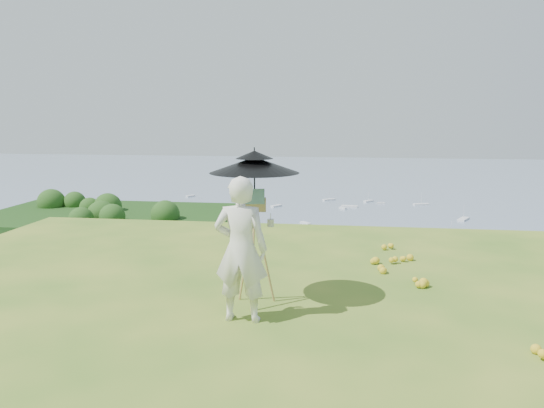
# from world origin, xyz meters

# --- Properties ---
(ground) EXTENTS (14.00, 14.00, 0.00)m
(ground) POSITION_xyz_m (0.00, 0.00, 0.00)
(ground) COLOR #427120
(ground) RESTS_ON ground
(shoreline_tier) EXTENTS (170.00, 28.00, 8.00)m
(shoreline_tier) POSITION_xyz_m (0.00, 75.00, -36.00)
(shoreline_tier) COLOR #6B6655
(shoreline_tier) RESTS_ON bay_water
(bay_water) EXTENTS (700.00, 700.00, 0.00)m
(bay_water) POSITION_xyz_m (0.00, 240.00, -34.00)
(bay_water) COLOR #728DA4
(bay_water) RESTS_ON ground
(peninsula) EXTENTS (90.00, 60.00, 12.00)m
(peninsula) POSITION_xyz_m (-75.00, 155.00, -29.00)
(peninsula) COLOR #12340E
(peninsula) RESTS_ON bay_water
(slope_trees) EXTENTS (110.00, 50.00, 6.00)m
(slope_trees) POSITION_xyz_m (0.00, 35.00, -15.00)
(slope_trees) COLOR #234615
(slope_trees) RESTS_ON forest_slope
(harbor_town) EXTENTS (110.00, 22.00, 5.00)m
(harbor_town) POSITION_xyz_m (0.00, 75.00, -29.50)
(harbor_town) COLOR silver
(harbor_town) RESTS_ON shoreline_tier
(moored_boats) EXTENTS (140.00, 140.00, 0.70)m
(moored_boats) POSITION_xyz_m (-12.50, 161.00, -33.65)
(moored_boats) COLOR silver
(moored_boats) RESTS_ON bay_water
(wildflowers) EXTENTS (10.00, 10.50, 0.12)m
(wildflowers) POSITION_xyz_m (0.00, 0.25, 0.06)
(wildflowers) COLOR gold
(wildflowers) RESTS_ON ground
(painter) EXTENTS (0.69, 0.45, 1.88)m
(painter) POSITION_xyz_m (-0.68, 0.81, 0.94)
(painter) COLOR silver
(painter) RESTS_ON ground
(field_easel) EXTENTS (0.74, 0.74, 1.64)m
(field_easel) POSITION_xyz_m (-0.61, 1.42, 0.82)
(field_easel) COLOR olive
(field_easel) RESTS_ON ground
(sun_umbrella) EXTENTS (1.25, 1.25, 0.84)m
(sun_umbrella) POSITION_xyz_m (-0.62, 1.45, 1.77)
(sun_umbrella) COLOR black
(sun_umbrella) RESTS_ON field_easel
(painter_cap) EXTENTS (0.21, 0.24, 0.10)m
(painter_cap) POSITION_xyz_m (-0.68, 0.81, 1.82)
(painter_cap) COLOR #D37475
(painter_cap) RESTS_ON painter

